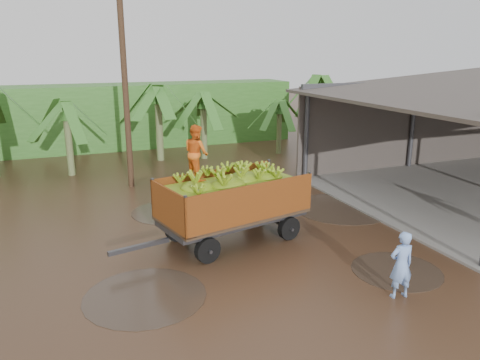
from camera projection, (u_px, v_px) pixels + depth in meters
name	position (u px, v px, depth m)	size (l,w,h in m)	color
ground	(241.00, 245.00, 13.58)	(100.00, 100.00, 0.00)	black
hedge_north	(105.00, 117.00, 26.72)	(22.00, 3.00, 3.60)	#2D661E
banana_trailer	(232.00, 199.00, 13.62)	(6.00, 2.94, 3.52)	#9E4D16
man_blue	(401.00, 265.00, 10.56)	(0.58, 0.38, 1.60)	#7CA1E3
utility_pole	(125.00, 84.00, 18.41)	(1.20, 0.24, 8.28)	#47301E
banana_plants	(51.00, 150.00, 17.25)	(24.81, 21.27, 4.34)	#2D661E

